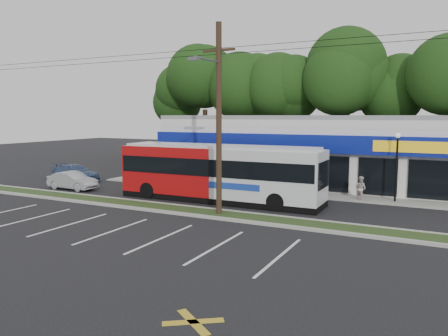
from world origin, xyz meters
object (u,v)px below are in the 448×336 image
utility_pole (215,113)px  pedestrian_b (360,189)px  metrobus (219,172)px  pedestrian_a (267,180)px  car_blue (75,173)px  car_silver (73,181)px  lamp_post (397,159)px  car_dark (286,186)px

utility_pole → pedestrian_b: 10.81m
metrobus → pedestrian_a: 4.40m
metrobus → car_blue: bearing=171.3°
car_silver → pedestrian_a: bearing=-68.3°
lamp_post → pedestrian_b: 2.77m
car_silver → pedestrian_a: (12.95, 5.00, 0.27)m
utility_pole → car_blue: utility_pole is taller
metrobus → car_dark: bearing=43.2°
utility_pole → lamp_post: utility_pole is taller
car_silver → pedestrian_b: 19.82m
car_silver → utility_pole: bearing=-100.6°
lamp_post → pedestrian_b: bearing=-171.5°
utility_pole → metrobus: size_ratio=3.84×
utility_pole → car_blue: 17.44m
utility_pole → pedestrian_b: (6.17, 7.57, -4.64)m
utility_pole → car_silver: bearing=168.8°
pedestrian_a → pedestrian_b: (6.23, 0.00, -0.13)m
car_blue → metrobus: bearing=-91.6°
lamp_post → pedestrian_b: lamp_post is taller
metrobus → car_blue: size_ratio=2.83×
utility_pole → car_blue: (-15.83, 5.57, -4.75)m
utility_pole → car_dark: 8.33m
metrobus → pedestrian_b: metrobus is taller
car_dark → car_silver: bearing=116.0°
utility_pole → pedestrian_a: (-0.06, 7.57, -4.51)m
car_silver → car_blue: car_blue is taller
car_silver → pedestrian_a: size_ratio=2.13×
car_blue → car_silver: bearing=-130.4°
lamp_post → car_silver: lamp_post is taller
car_dark → pedestrian_b: bearing=-69.1°
lamp_post → car_blue: size_ratio=0.92×
lamp_post → metrobus: bearing=-156.3°
lamp_post → metrobus: (-9.82, -4.30, -0.82)m
utility_pole → lamp_post: bearing=43.9°
metrobus → car_silver: bearing=-175.7°
metrobus → car_blue: (-14.18, 2.00, -1.18)m
car_dark → pedestrian_a: size_ratio=2.44×
metrobus → pedestrian_a: (1.59, 4.00, -0.94)m
car_blue → pedestrian_a: size_ratio=2.54×
car_blue → pedestrian_a: bearing=-76.4°
utility_pole → pedestrian_a: size_ratio=27.57×
lamp_post → car_dark: 6.93m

